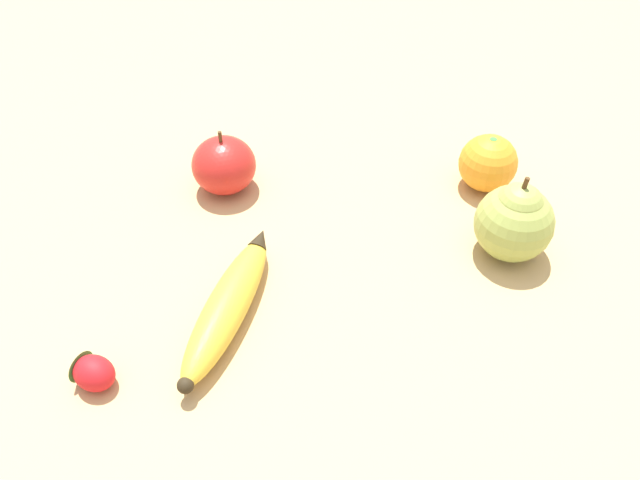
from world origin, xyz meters
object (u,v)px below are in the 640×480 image
(banana, at_px, (228,305))
(apple, at_px, (224,165))
(strawberry, at_px, (91,372))
(orange, at_px, (488,163))
(pear, at_px, (515,220))

(banana, xyz_separation_m, apple, (0.20, -0.04, 0.02))
(strawberry, relative_size, apple, 0.65)
(orange, distance_m, apple, 0.32)
(banana, distance_m, orange, 0.36)
(banana, bearing_deg, strawberry, 140.00)
(banana, distance_m, pear, 0.31)
(banana, relative_size, pear, 1.79)
(pear, distance_m, apple, 0.34)
(pear, bearing_deg, strawberry, 95.54)
(orange, xyz_separation_m, apple, (0.09, 0.31, -0.00))
(orange, bearing_deg, strawberry, 108.07)
(pear, relative_size, apple, 1.25)
(banana, bearing_deg, apple, 23.78)
(banana, distance_m, strawberry, 0.14)
(orange, distance_m, strawberry, 0.50)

